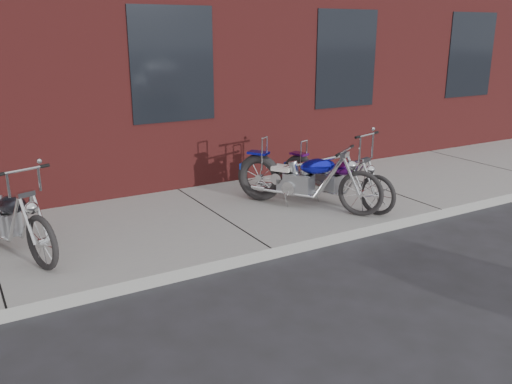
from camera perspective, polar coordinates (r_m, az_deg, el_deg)
ground at (r=6.75m, az=1.61°, el=-7.13°), size 120.00×120.00×0.00m
sidewalk at (r=7.95m, az=-4.08°, el=-2.85°), size 22.00×3.00×0.15m
chopper_purple at (r=8.37m, az=8.15°, el=1.26°), size 0.74×2.02×1.16m
chopper_blue at (r=8.13m, az=5.09°, el=1.23°), size 1.35×2.02×1.01m
chopper_third at (r=7.15m, az=-24.76°, el=-2.62°), size 0.85×2.13×1.13m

